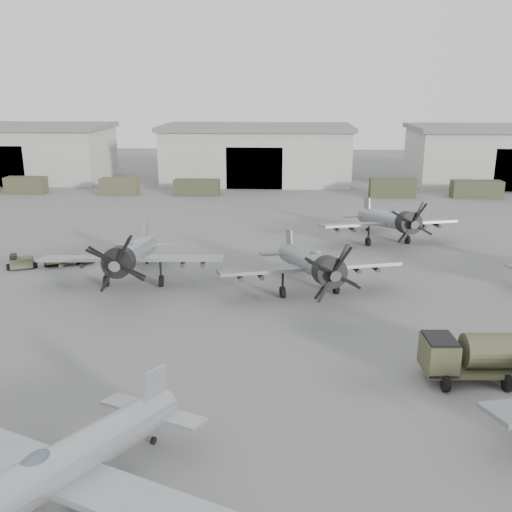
% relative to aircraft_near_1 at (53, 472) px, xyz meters
% --- Properties ---
extents(ground, '(220.00, 220.00, 0.00)m').
position_rel_aircraft_near_1_xyz_m(ground, '(2.86, 11.54, -2.32)').
color(ground, '#5E5E5C').
rests_on(ground, ground).
extents(hangar_left, '(29.00, 14.80, 8.70)m').
position_rel_aircraft_near_1_xyz_m(hangar_left, '(-35.14, 73.50, 2.06)').
color(hangar_left, '#AFB0A5').
rests_on(hangar_left, ground).
extents(hangar_center, '(29.00, 14.80, 8.70)m').
position_rel_aircraft_near_1_xyz_m(hangar_center, '(2.86, 73.50, 2.06)').
color(hangar_center, '#AFB0A5').
rests_on(hangar_center, ground).
extents(hangar_right, '(29.00, 14.80, 8.70)m').
position_rel_aircraft_near_1_xyz_m(hangar_right, '(40.86, 73.50, 2.06)').
color(hangar_right, '#AFB0A5').
rests_on(hangar_right, ground).
extents(support_truck_1, '(5.50, 2.20, 2.29)m').
position_rel_aircraft_near_1_xyz_m(support_truck_1, '(-28.73, 61.54, -1.17)').
color(support_truck_1, '#42412B').
rests_on(support_truck_1, ground).
extents(support_truck_2, '(5.17, 2.20, 2.23)m').
position_rel_aircraft_near_1_xyz_m(support_truck_2, '(-15.54, 61.54, -1.20)').
color(support_truck_2, '#47472E').
rests_on(support_truck_2, ground).
extents(support_truck_3, '(6.18, 2.20, 2.13)m').
position_rel_aircraft_near_1_xyz_m(support_truck_3, '(-4.74, 61.54, -1.25)').
color(support_truck_3, '#3C3E28').
rests_on(support_truck_3, ground).
extents(support_truck_5, '(6.05, 2.20, 2.53)m').
position_rel_aircraft_near_1_xyz_m(support_truck_5, '(21.79, 61.54, -1.05)').
color(support_truck_5, '#3B3D27').
rests_on(support_truck_5, ground).
extents(support_truck_6, '(6.57, 2.20, 2.31)m').
position_rel_aircraft_near_1_xyz_m(support_truck_6, '(32.94, 61.54, -1.16)').
color(support_truck_6, '#393E28').
rests_on(support_truck_6, ground).
extents(aircraft_near_1, '(12.52, 11.33, 5.09)m').
position_rel_aircraft_near_1_xyz_m(aircraft_near_1, '(0.00, 0.00, 0.00)').
color(aircraft_near_1, '#A0A4A9').
rests_on(aircraft_near_1, ground).
extents(aircraft_mid_1, '(13.70, 12.33, 5.47)m').
position_rel_aircraft_near_1_xyz_m(aircraft_mid_1, '(-3.81, 24.22, 0.17)').
color(aircraft_mid_1, '#92949A').
rests_on(aircraft_mid_1, ground).
extents(aircraft_mid_2, '(13.29, 11.96, 5.29)m').
position_rel_aircraft_near_1_xyz_m(aircraft_mid_2, '(9.32, 22.98, 0.09)').
color(aircraft_mid_2, gray).
rests_on(aircraft_mid_2, ground).
extents(aircraft_far_1, '(13.18, 11.87, 5.24)m').
position_rel_aircraft_near_1_xyz_m(aircraft_far_1, '(17.22, 37.02, 0.07)').
color(aircraft_far_1, gray).
rests_on(aircraft_far_1, ground).
extents(fuel_tanker, '(6.72, 3.29, 2.55)m').
position_rel_aircraft_near_1_xyz_m(fuel_tanker, '(17.75, 11.21, -0.85)').
color(fuel_tanker, '#42422B').
rests_on(fuel_tanker, ground).
extents(tug_trailer, '(6.47, 3.41, 1.30)m').
position_rel_aircraft_near_1_xyz_m(tug_trailer, '(-12.76, 28.52, -1.83)').
color(tug_trailer, '#43472E').
rests_on(tug_trailer, ground).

